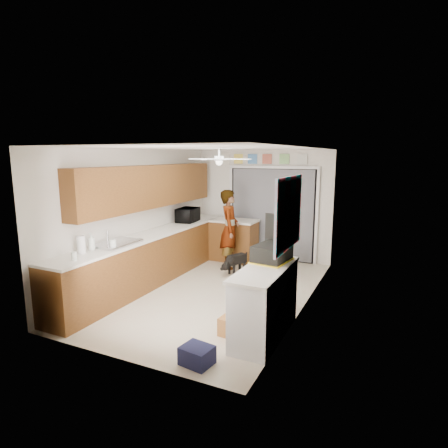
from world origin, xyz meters
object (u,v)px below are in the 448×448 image
(soap_bottle, at_px, (92,241))
(suitcase, at_px, (272,253))
(dog, at_px, (237,263))
(cardboard_box, at_px, (235,327))
(man, at_px, (230,229))
(paper_towel_roll, at_px, (81,244))
(microwave, at_px, (188,215))
(navy_crate, at_px, (197,355))

(soap_bottle, xyz_separation_m, suitcase, (2.71, 0.60, -0.02))
(suitcase, bearing_deg, dog, 132.14)
(suitcase, distance_m, cardboard_box, 1.11)
(dog, bearing_deg, man, 158.59)
(cardboard_box, bearing_deg, dog, 112.74)
(paper_towel_roll, bearing_deg, cardboard_box, 6.64)
(microwave, bearing_deg, cardboard_box, -146.40)
(cardboard_box, relative_size, man, 0.24)
(suitcase, bearing_deg, microwave, 147.73)
(suitcase, bearing_deg, navy_crate, -100.94)
(microwave, height_order, dog, microwave)
(suitcase, height_order, dog, suitcase)
(paper_towel_roll, bearing_deg, soap_bottle, 86.79)
(cardboard_box, distance_m, dog, 2.69)
(man, distance_m, dog, 0.77)
(paper_towel_roll, height_order, navy_crate, paper_towel_roll)
(cardboard_box, bearing_deg, man, 115.76)
(soap_bottle, height_order, navy_crate, soap_bottle)
(navy_crate, distance_m, dog, 3.43)
(microwave, distance_m, man, 1.00)
(man, bearing_deg, navy_crate, 179.63)
(dog, bearing_deg, soap_bottle, -92.99)
(navy_crate, relative_size, man, 0.21)
(microwave, relative_size, soap_bottle, 2.03)
(navy_crate, bearing_deg, paper_towel_roll, 166.42)
(microwave, xyz_separation_m, paper_towel_roll, (-0.08, -2.98, -0.02))
(suitcase, distance_m, dog, 2.52)
(navy_crate, relative_size, dog, 0.62)
(cardboard_box, bearing_deg, navy_crate, -98.66)
(soap_bottle, distance_m, paper_towel_roll, 0.20)
(microwave, relative_size, man, 0.33)
(navy_crate, bearing_deg, suitcase, 71.68)
(suitcase, xyz_separation_m, navy_crate, (-0.45, -1.35, -0.95))
(soap_bottle, height_order, man, man)
(soap_bottle, relative_size, cardboard_box, 0.69)
(cardboard_box, height_order, man, man)
(suitcase, bearing_deg, paper_towel_roll, -156.25)
(man, bearing_deg, suitcase, -162.83)
(paper_towel_roll, bearing_deg, man, 71.28)
(paper_towel_roll, xyz_separation_m, suitcase, (2.72, 0.80, -0.01))
(paper_towel_roll, xyz_separation_m, dog, (1.36, 2.75, -0.85))
(cardboard_box, xyz_separation_m, dog, (-1.04, 2.48, 0.10))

